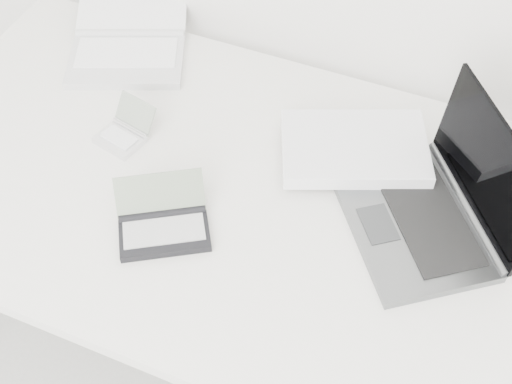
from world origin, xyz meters
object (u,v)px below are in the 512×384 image
at_px(desk, 278,217).
at_px(netbook_open_white, 128,44).
at_px(palmtop_charcoal, 163,224).
at_px(laptop_large, 396,178).

height_order(desk, netbook_open_white, netbook_open_white).
distance_m(desk, palmtop_charcoal, 0.23).
bearing_deg(netbook_open_white, desk, -53.28).
bearing_deg(desk, netbook_open_white, 149.61).
distance_m(netbook_open_white, palmtop_charcoal, 0.54).
bearing_deg(palmtop_charcoal, desk, 8.34).
distance_m(desk, netbook_open_white, 0.57).
height_order(laptop_large, palmtop_charcoal, laptop_large).
xyz_separation_m(desk, palmtop_charcoal, (-0.17, -0.15, 0.06)).
bearing_deg(laptop_large, desk, -96.93).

